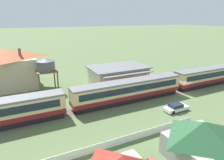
{
  "coord_description": "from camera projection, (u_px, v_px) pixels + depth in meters",
  "views": [
    {
      "loc": [
        -30.78,
        -28.07,
        15.02
      ],
      "look_at": [
        -13.74,
        6.41,
        2.86
      ],
      "focal_mm": 32.0,
      "sensor_mm": 36.0,
      "label": 1
    }
  ],
  "objects": [
    {
      "name": "picket_fence_front",
      "position": [
        89.0,
        150.0,
        22.72
      ],
      "size": [
        31.86,
        0.06,
        1.05
      ],
      "primitive_type": "cube",
      "color": "white",
      "rests_on": "ground_plane"
    },
    {
      "name": "water_tower",
      "position": [
        46.0,
        66.0,
        41.1
      ],
      "size": [
        4.11,
        4.11,
        6.96
      ],
      "color": "brown",
      "rests_on": "ground_plane"
    },
    {
      "name": "railway_track",
      "position": [
        144.0,
        98.0,
        38.91
      ],
      "size": [
        133.49,
        3.6,
        0.04
      ],
      "color": "#665B51",
      "rests_on": "ground_plane"
    },
    {
      "name": "station_house_terracotta_roof",
      "position": [
        2.0,
        68.0,
        42.68
      ],
      "size": [
        14.72,
        9.43,
        8.84
      ],
      "color": "beige",
      "rests_on": "ground_plane"
    },
    {
      "name": "station_building",
      "position": [
        118.0,
        75.0,
        46.0
      ],
      "size": [
        13.17,
        9.78,
        4.29
      ],
      "color": "beige",
      "rests_on": "ground_plane"
    },
    {
      "name": "ground_plane",
      "position": [
        185.0,
        93.0,
        41.53
      ],
      "size": [
        600.0,
        600.0,
        0.0
      ],
      "primitive_type": "plane",
      "color": "#566B42"
    },
    {
      "name": "cottage_dark_green_roof",
      "position": [
        201.0,
        140.0,
        21.43
      ],
      "size": [
        7.01,
        6.26,
        4.6
      ],
      "color": "#9E9E99",
      "rests_on": "ground_plane"
    },
    {
      "name": "passenger_train",
      "position": [
        130.0,
        90.0,
        36.84
      ],
      "size": [
        67.53,
        3.09,
        4.02
      ],
      "color": "maroon",
      "rests_on": "ground_plane"
    },
    {
      "name": "parked_car_white",
      "position": [
        176.0,
        107.0,
        33.33
      ],
      "size": [
        4.26,
        1.77,
        1.27
      ],
      "rotation": [
        0.0,
        0.0,
        0.0
      ],
      "color": "white",
      "rests_on": "ground_plane"
    }
  ]
}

